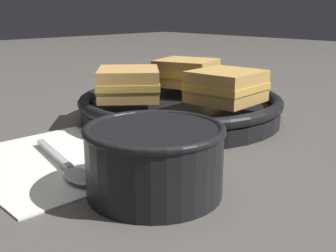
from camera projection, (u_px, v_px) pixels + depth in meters
The scene contains 8 objects.
ground_plane at pixel (116, 155), 0.52m from camera, with size 4.00×4.00×0.00m, color #56514C.
napkin at pixel (55, 160), 0.50m from camera, with size 0.23×0.19×0.00m.
soup_bowl at pixel (154, 155), 0.40m from camera, with size 0.14×0.14×0.07m.
spoon at pixel (71, 169), 0.45m from camera, with size 0.17×0.05×0.01m.
skillet at pixel (181, 107), 0.68m from camera, with size 0.33×0.46×0.04m.
sandwich_near_left at pixel (129, 84), 0.64m from camera, with size 0.13×0.13×0.05m.
sandwich_near_right at pixel (226, 86), 0.62m from camera, with size 0.10×0.11×0.05m.
sandwich_far_left at pixel (186, 72), 0.75m from camera, with size 0.12×0.12×0.05m.
Camera 1 is at (0.40, -0.30, 0.18)m, focal length 45.00 mm.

